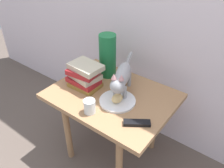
{
  "coord_description": "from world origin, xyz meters",
  "views": [
    {
      "loc": [
        0.73,
        -0.97,
        1.48
      ],
      "look_at": [
        0.0,
        0.0,
        0.64
      ],
      "focal_mm": 37.56,
      "sensor_mm": 36.0,
      "label": 1
    }
  ],
  "objects_px": {
    "book_stack": "(85,75)",
    "tv_remote": "(137,123)",
    "side_table": "(112,103)",
    "plate": "(117,101)",
    "candle_jar": "(90,107)",
    "green_vase": "(108,56)",
    "bread_roll": "(117,98)",
    "cat": "(122,77)"
  },
  "relations": [
    {
      "from": "bread_roll",
      "to": "green_vase",
      "type": "xyz_separation_m",
      "value": [
        -0.25,
        0.23,
        0.12
      ]
    },
    {
      "from": "green_vase",
      "to": "tv_remote",
      "type": "height_order",
      "value": "green_vase"
    },
    {
      "from": "candle_jar",
      "to": "tv_remote",
      "type": "height_order",
      "value": "candle_jar"
    },
    {
      "from": "plate",
      "to": "candle_jar",
      "type": "xyz_separation_m",
      "value": [
        -0.07,
        -0.17,
        0.03
      ]
    },
    {
      "from": "book_stack",
      "to": "candle_jar",
      "type": "bearing_deg",
      "value": -41.51
    },
    {
      "from": "side_table",
      "to": "plate",
      "type": "xyz_separation_m",
      "value": [
        0.07,
        -0.04,
        0.09
      ]
    },
    {
      "from": "plate",
      "to": "book_stack",
      "type": "height_order",
      "value": "book_stack"
    },
    {
      "from": "green_vase",
      "to": "side_table",
      "type": "bearing_deg",
      "value": -45.56
    },
    {
      "from": "side_table",
      "to": "book_stack",
      "type": "bearing_deg",
      "value": -170.68
    },
    {
      "from": "bread_roll",
      "to": "green_vase",
      "type": "distance_m",
      "value": 0.35
    },
    {
      "from": "book_stack",
      "to": "green_vase",
      "type": "relative_size",
      "value": 0.75
    },
    {
      "from": "side_table",
      "to": "plate",
      "type": "distance_m",
      "value": 0.12
    },
    {
      "from": "book_stack",
      "to": "green_vase",
      "type": "bearing_deg",
      "value": 79.7
    },
    {
      "from": "book_stack",
      "to": "candle_jar",
      "type": "height_order",
      "value": "book_stack"
    },
    {
      "from": "cat",
      "to": "green_vase",
      "type": "distance_m",
      "value": 0.25
    },
    {
      "from": "side_table",
      "to": "tv_remote",
      "type": "distance_m",
      "value": 0.32
    },
    {
      "from": "book_stack",
      "to": "tv_remote",
      "type": "bearing_deg",
      "value": -12.14
    },
    {
      "from": "side_table",
      "to": "green_vase",
      "type": "bearing_deg",
      "value": 134.44
    },
    {
      "from": "bread_roll",
      "to": "cat",
      "type": "bearing_deg",
      "value": 109.41
    },
    {
      "from": "green_vase",
      "to": "tv_remote",
      "type": "xyz_separation_m",
      "value": [
        0.44,
        -0.31,
        -0.14
      ]
    },
    {
      "from": "side_table",
      "to": "green_vase",
      "type": "xyz_separation_m",
      "value": [
        -0.17,
        0.17,
        0.23
      ]
    },
    {
      "from": "side_table",
      "to": "tv_remote",
      "type": "height_order",
      "value": "tv_remote"
    },
    {
      "from": "side_table",
      "to": "cat",
      "type": "xyz_separation_m",
      "value": [
        0.05,
        0.04,
        0.21
      ]
    },
    {
      "from": "bread_roll",
      "to": "cat",
      "type": "height_order",
      "value": "cat"
    },
    {
      "from": "plate",
      "to": "book_stack",
      "type": "relative_size",
      "value": 0.98
    },
    {
      "from": "tv_remote",
      "to": "book_stack",
      "type": "bearing_deg",
      "value": 132.86
    },
    {
      "from": "cat",
      "to": "tv_remote",
      "type": "bearing_deg",
      "value": -37.62
    },
    {
      "from": "tv_remote",
      "to": "side_table",
      "type": "bearing_deg",
      "value": 118.64
    },
    {
      "from": "candle_jar",
      "to": "side_table",
      "type": "bearing_deg",
      "value": 90.75
    },
    {
      "from": "plate",
      "to": "candle_jar",
      "type": "relative_size",
      "value": 2.66
    },
    {
      "from": "plate",
      "to": "green_vase",
      "type": "xyz_separation_m",
      "value": [
        -0.24,
        0.21,
        0.15
      ]
    },
    {
      "from": "side_table",
      "to": "tv_remote",
      "type": "xyz_separation_m",
      "value": [
        0.28,
        -0.14,
        0.09
      ]
    },
    {
      "from": "tv_remote",
      "to": "plate",
      "type": "bearing_deg",
      "value": 119.86
    },
    {
      "from": "plate",
      "to": "cat",
      "type": "xyz_separation_m",
      "value": [
        -0.03,
        0.08,
        0.13
      ]
    },
    {
      "from": "plate",
      "to": "book_stack",
      "type": "distance_m",
      "value": 0.29
    },
    {
      "from": "cat",
      "to": "book_stack",
      "type": "distance_m",
      "value": 0.27
    },
    {
      "from": "book_stack",
      "to": "candle_jar",
      "type": "relative_size",
      "value": 2.73
    },
    {
      "from": "side_table",
      "to": "book_stack",
      "type": "xyz_separation_m",
      "value": [
        -0.2,
        -0.03,
        0.16
      ]
    },
    {
      "from": "bread_roll",
      "to": "cat",
      "type": "relative_size",
      "value": 0.18
    },
    {
      "from": "bread_roll",
      "to": "tv_remote",
      "type": "relative_size",
      "value": 0.53
    },
    {
      "from": "green_vase",
      "to": "candle_jar",
      "type": "xyz_separation_m",
      "value": [
        0.17,
        -0.39,
        -0.12
      ]
    },
    {
      "from": "cat",
      "to": "tv_remote",
      "type": "xyz_separation_m",
      "value": [
        0.23,
        -0.18,
        -0.12
      ]
    }
  ]
}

